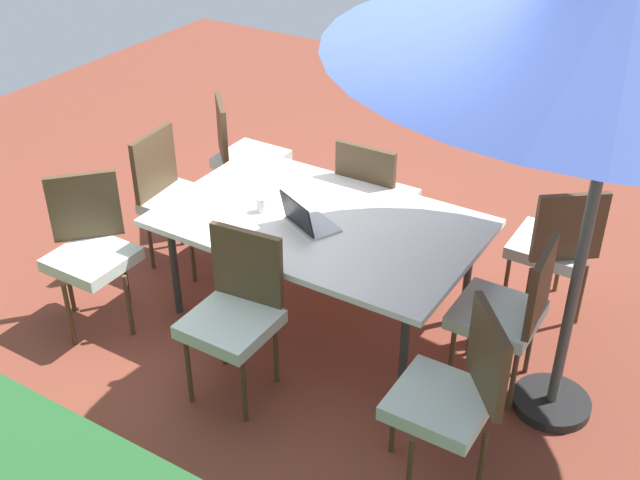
{
  "coord_description": "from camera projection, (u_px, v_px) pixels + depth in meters",
  "views": [
    {
      "loc": [
        -2.19,
        3.56,
        3.18
      ],
      "look_at": [
        0.0,
        0.0,
        0.59
      ],
      "focal_mm": 44.25,
      "sensor_mm": 36.0,
      "label": 1
    }
  ],
  "objects": [
    {
      "name": "chair_west",
      "position": [
        509.0,
        309.0,
        4.37
      ],
      "size": [
        0.48,
        0.46,
        0.98
      ],
      "rotation": [
        0.0,
        0.0,
        1.64
      ],
      "color": "silver",
      "rests_on": "ground_plane"
    },
    {
      "name": "chair_north",
      "position": [
        235.0,
        309.0,
        4.37
      ],
      "size": [
        0.47,
        0.48,
        0.98
      ],
      "rotation": [
        0.0,
        0.0,
        3.24
      ],
      "color": "silver",
      "rests_on": "ground_plane"
    },
    {
      "name": "ground_plane",
      "position": [
        320.0,
        316.0,
        5.23
      ],
      "size": [
        10.0,
        10.0,
        0.02
      ],
      "primitive_type": "cube",
      "color": "brown"
    },
    {
      "name": "cup",
      "position": [
        261.0,
        204.0,
        4.91
      ],
      "size": [
        0.07,
        0.07,
        0.09
      ],
      "primitive_type": "cylinder",
      "color": "white",
      "rests_on": "dining_table"
    },
    {
      "name": "chair_southeast",
      "position": [
        243.0,
        152.0,
        6.07
      ],
      "size": [
        0.59,
        0.59,
        0.98
      ],
      "rotation": [
        0.0,
        0.0,
        5.47
      ],
      "color": "silver",
      "rests_on": "ground_plane"
    },
    {
      "name": "chair_east",
      "position": [
        174.0,
        194.0,
        5.51
      ],
      "size": [
        0.48,
        0.47,
        0.98
      ],
      "rotation": [
        0.0,
        0.0,
        4.8
      ],
      "color": "silver",
      "rests_on": "ground_plane"
    },
    {
      "name": "dining_table",
      "position": [
        320.0,
        226.0,
        4.86
      ],
      "size": [
        1.95,
        1.21,
        0.73
      ],
      "color": "white",
      "rests_on": "ground_plane"
    },
    {
      "name": "chair_southwest",
      "position": [
        555.0,
        243.0,
        4.95
      ],
      "size": [
        0.58,
        0.58,
        0.98
      ],
      "rotation": [
        0.0,
        0.0,
        0.67
      ],
      "color": "silver",
      "rests_on": "ground_plane"
    },
    {
      "name": "chair_south",
      "position": [
        374.0,
        195.0,
        5.49
      ],
      "size": [
        0.46,
        0.46,
        0.98
      ],
      "rotation": [
        0.0,
        0.0,
        0.02
      ],
      "color": "silver",
      "rests_on": "ground_plane"
    },
    {
      "name": "laptop",
      "position": [
        307.0,
        221.0,
        4.74
      ],
      "size": [
        0.39,
        0.36,
        0.21
      ],
      "rotation": [
        0.0,
        0.0,
        -0.45
      ],
      "color": "#B7B7BC",
      "rests_on": "dining_table"
    },
    {
      "name": "chair_northwest",
      "position": [
        454.0,
        392.0,
        3.8
      ],
      "size": [
        0.59,
        0.58,
        0.98
      ],
      "rotation": [
        0.0,
        0.0,
        2.26
      ],
      "color": "silver",
      "rests_on": "ground_plane"
    },
    {
      "name": "chair_northeast",
      "position": [
        90.0,
        246.0,
        4.93
      ],
      "size": [
        0.59,
        0.59,
        0.98
      ],
      "rotation": [
        0.0,
        0.0,
        3.96
      ],
      "color": "silver",
      "rests_on": "ground_plane"
    }
  ]
}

